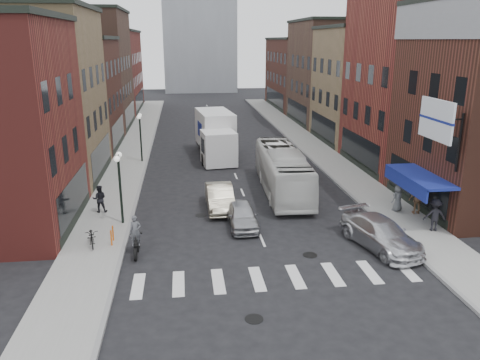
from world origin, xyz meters
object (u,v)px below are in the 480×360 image
object	(u,v)px
bike_rack	(112,235)
transit_bus	(282,171)
motorcycle_rider	(136,237)
parked_bicycle	(92,237)
box_truck	(216,136)
ped_right_c	(398,198)
streetlamp_far	(140,129)
curb_car	(381,234)
ped_left_solo	(99,199)
ped_right_a	(435,215)
sedan_left_near	(242,215)
billboard_sign	(438,121)
sedan_left_far	(220,197)
streetlamp_near	(119,175)
ped_right_b	(418,199)

from	to	relation	value
bike_rack	transit_bus	xyz separation A→B (m)	(10.30, 7.55, 0.93)
motorcycle_rider	parked_bicycle	xyz separation A→B (m)	(-2.26, 1.08, -0.34)
box_truck	ped_right_c	size ratio (longest dim) A/B	5.69
box_truck	streetlamp_far	bearing A→B (deg)	-175.12
bike_rack	curb_car	world-z (taller)	curb_car
motorcycle_rider	ped_right_c	size ratio (longest dim) A/B	1.25
box_truck	ped_right_c	xyz separation A→B (m)	(9.69, -15.34, -0.96)
curb_car	ped_left_solo	world-z (taller)	ped_left_solo
box_truck	ped_left_solo	xyz separation A→B (m)	(-7.89, -13.38, -0.95)
curb_car	ped_right_c	bearing A→B (deg)	42.54
transit_bus	parked_bicycle	bearing A→B (deg)	-142.98
ped_left_solo	ped_right_c	distance (m)	17.69
ped_right_a	motorcycle_rider	bearing A→B (deg)	13.30
sedan_left_near	ped_right_a	bearing A→B (deg)	-12.96
billboard_sign	bike_rack	size ratio (longest dim) A/B	4.62
ped_left_solo	ped_right_a	distance (m)	18.88
sedan_left_far	billboard_sign	bearing A→B (deg)	-28.52
motorcycle_rider	curb_car	size ratio (longest dim) A/B	0.39
motorcycle_rider	ped_left_solo	size ratio (longest dim) A/B	1.22
streetlamp_far	ped_left_solo	distance (m)	12.33
sedan_left_near	sedan_left_far	world-z (taller)	sedan_left_far
sedan_left_far	ped_right_c	world-z (taller)	ped_right_c
streetlamp_near	motorcycle_rider	xyz separation A→B (m)	(1.10, -3.91, -1.97)
streetlamp_near	box_truck	bearing A→B (deg)	67.39
ped_left_solo	ped_right_b	xyz separation A→B (m)	(18.52, -2.57, 0.06)
ped_right_a	bike_rack	bearing A→B (deg)	8.99
bike_rack	curb_car	distance (m)	13.42
curb_car	ped_right_b	bearing A→B (deg)	30.87
sedan_left_near	parked_bicycle	distance (m)	7.98
billboard_sign	parked_bicycle	xyz separation A→B (m)	(-17.15, 0.67, -5.53)
streetlamp_near	ped_left_solo	size ratio (longest dim) A/B	2.50
billboard_sign	transit_bus	distance (m)	11.22
streetlamp_near	ped_right_b	distance (m)	17.12
transit_bus	curb_car	distance (m)	9.90
ped_right_b	parked_bicycle	bearing A→B (deg)	14.39
bike_rack	ped_left_solo	size ratio (longest dim) A/B	0.49
parked_bicycle	ped_right_b	bearing A→B (deg)	-6.12
billboard_sign	sedan_left_near	size ratio (longest dim) A/B	0.95
streetlamp_near	transit_bus	size ratio (longest dim) A/B	0.39
curb_car	streetlamp_near	bearing A→B (deg)	146.71
sedan_left_far	streetlamp_far	bearing A→B (deg)	114.48
curb_car	parked_bicycle	xyz separation A→B (m)	(-14.25, 1.73, -0.14)
sedan_left_near	curb_car	world-z (taller)	curb_car
box_truck	streetlamp_near	bearing A→B (deg)	-119.25
bike_rack	box_truck	size ratio (longest dim) A/B	0.09
streetlamp_far	curb_car	xyz separation A→B (m)	(13.09, -18.56, -2.17)
streetlamp_near	parked_bicycle	world-z (taller)	streetlamp_near
sedan_left_near	ped_right_b	world-z (taller)	ped_right_b
billboard_sign	ped_left_solo	world-z (taller)	billboard_sign
billboard_sign	streetlamp_near	size ratio (longest dim) A/B	0.90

